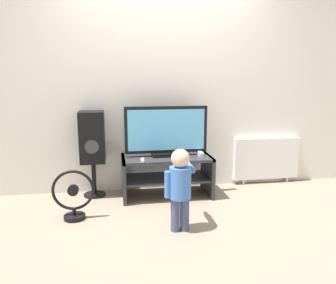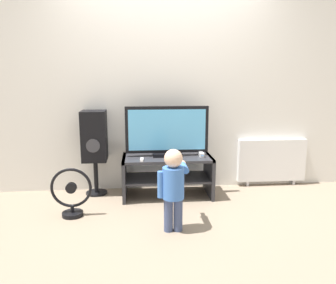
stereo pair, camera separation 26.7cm
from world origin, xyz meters
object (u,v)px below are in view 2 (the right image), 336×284
at_px(child, 173,183).
at_px(floor_fan, 72,195).
at_px(remote_primary, 142,160).
at_px(speaker_tower, 94,138).
at_px(television, 167,132).
at_px(radiator, 272,160).
at_px(game_console, 201,154).

distance_m(child, floor_fan, 1.07).
relative_size(remote_primary, speaker_tower, 0.13).
bearing_deg(remote_primary, floor_fan, -155.77).
xyz_separation_m(television, speaker_tower, (-0.83, 0.12, -0.08)).
relative_size(remote_primary, floor_fan, 0.27).
distance_m(floor_fan, radiator, 2.47).
bearing_deg(game_console, speaker_tower, 172.21).
xyz_separation_m(child, floor_fan, (-0.97, 0.40, -0.22)).
distance_m(remote_primary, floor_fan, 0.81).
xyz_separation_m(television, game_console, (0.39, -0.05, -0.26)).
bearing_deg(television, speaker_tower, 171.91).
bearing_deg(speaker_tower, radiator, 3.18).
bearing_deg(child, remote_primary, 110.39).
relative_size(child, speaker_tower, 0.76).
bearing_deg(speaker_tower, child, -52.17).
distance_m(game_console, speaker_tower, 1.24).
xyz_separation_m(game_console, child, (-0.41, -0.87, -0.05)).
distance_m(game_console, child, 0.97).
bearing_deg(floor_fan, radiator, 17.84).
distance_m(television, game_console, 0.47).
bearing_deg(game_console, floor_fan, -161.29).
height_order(game_console, floor_fan, game_console).
bearing_deg(television, child, -91.57).
xyz_separation_m(remote_primary, speaker_tower, (-0.54, 0.32, 0.18)).
relative_size(remote_primary, child, 0.17).
bearing_deg(television, game_console, -7.15).
bearing_deg(remote_primary, television, 34.53).
xyz_separation_m(remote_primary, child, (0.27, -0.72, -0.04)).
bearing_deg(child, floor_fan, 157.31).
xyz_separation_m(remote_primary, radiator, (1.65, 0.44, -0.16)).
distance_m(remote_primary, speaker_tower, 0.65).
relative_size(television, floor_fan, 1.91).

